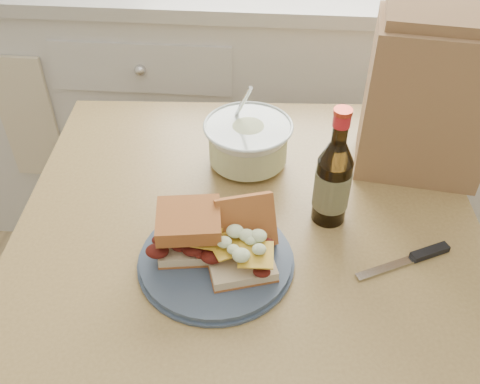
# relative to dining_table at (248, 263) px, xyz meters

# --- Properties ---
(cabinet_run) EXTENTS (2.50, 0.64, 0.94)m
(cabinet_run) POSITION_rel_dining_table_xyz_m (0.13, 0.97, -0.19)
(cabinet_run) COLOR silver
(cabinet_run) RESTS_ON ground
(dining_table) EXTENTS (0.98, 0.98, 0.77)m
(dining_table) POSITION_rel_dining_table_xyz_m (0.00, 0.00, 0.00)
(dining_table) COLOR tan
(dining_table) RESTS_ON ground
(plate) EXTENTS (0.28, 0.28, 0.02)m
(plate) POSITION_rel_dining_table_xyz_m (-0.05, -0.10, 0.12)
(plate) COLOR #3D4C63
(plate) RESTS_ON dining_table
(sandwich_left) EXTENTS (0.13, 0.12, 0.08)m
(sandwich_left) POSITION_rel_dining_table_xyz_m (-0.10, -0.09, 0.17)
(sandwich_left) COLOR beige
(sandwich_left) RESTS_ON plate
(sandwich_right) EXTENTS (0.14, 0.19, 0.10)m
(sandwich_right) POSITION_rel_dining_table_xyz_m (-0.00, -0.10, 0.16)
(sandwich_right) COLOR beige
(sandwich_right) RESTS_ON plate
(coleslaw_bowl) EXTENTS (0.20, 0.20, 0.20)m
(coleslaw_bowl) POSITION_rel_dining_table_xyz_m (-0.02, 0.21, 0.16)
(coleslaw_bowl) COLOR silver
(coleslaw_bowl) RESTS_ON dining_table
(beer_bottle) EXTENTS (0.07, 0.07, 0.25)m
(beer_bottle) POSITION_rel_dining_table_xyz_m (0.16, 0.04, 0.21)
(beer_bottle) COLOR black
(beer_bottle) RESTS_ON dining_table
(knife) EXTENTS (0.18, 0.10, 0.01)m
(knife) POSITION_rel_dining_table_xyz_m (0.32, -0.06, 0.12)
(knife) COLOR silver
(knife) RESTS_ON dining_table
(paper_bag) EXTENTS (0.28, 0.20, 0.34)m
(paper_bag) POSITION_rel_dining_table_xyz_m (0.36, 0.23, 0.28)
(paper_bag) COLOR #9B744B
(paper_bag) RESTS_ON dining_table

